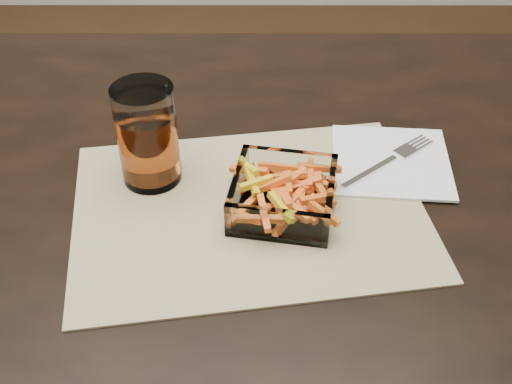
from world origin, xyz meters
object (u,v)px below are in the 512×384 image
(dining_table, at_px, (198,231))
(glass_bowl, at_px, (283,197))
(tumbler, at_px, (148,138))
(fork, at_px, (390,160))

(dining_table, bearing_deg, glass_bowl, -23.58)
(glass_bowl, height_order, tumbler, tumbler)
(dining_table, distance_m, glass_bowl, 0.17)
(glass_bowl, distance_m, fork, 0.18)
(fork, bearing_deg, tumbler, -124.06)
(glass_bowl, bearing_deg, tumbler, 159.73)
(dining_table, relative_size, fork, 10.97)
(tumbler, bearing_deg, glass_bowl, -20.27)
(glass_bowl, bearing_deg, fork, 32.07)
(dining_table, relative_size, tumbler, 11.42)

